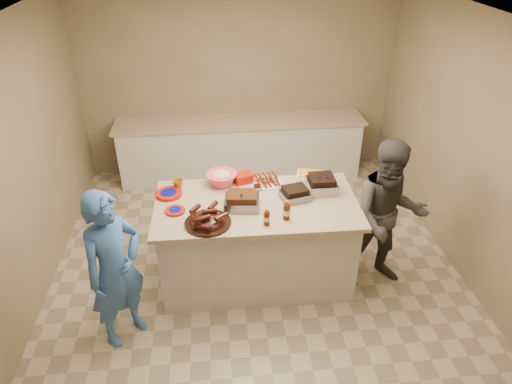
{
  "coord_description": "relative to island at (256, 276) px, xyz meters",
  "views": [
    {
      "loc": [
        -0.42,
        -3.94,
        3.44
      ],
      "look_at": [
        -0.01,
        -0.08,
        1.07
      ],
      "focal_mm": 32.0,
      "sensor_mm": 36.0,
      "label": 1
    }
  ],
  "objects": [
    {
      "name": "sauce_bowl",
      "position": [
        0.03,
        0.27,
        0.97
      ],
      "size": [
        0.13,
        0.04,
        0.13
      ],
      "primitive_type": "imported",
      "rotation": [
        0.0,
        0.0,
        -0.02
      ],
      "color": "silver",
      "rests_on": "island"
    },
    {
      "name": "plate_stack_large",
      "position": [
        -0.88,
        0.25,
        0.97
      ],
      "size": [
        0.28,
        0.28,
        0.03
      ],
      "primitive_type": "cylinder",
      "rotation": [
        0.0,
        0.0,
        -0.02
      ],
      "color": "#A91504",
      "rests_on": "island"
    },
    {
      "name": "plastic_cup",
      "position": [
        -0.79,
        0.36,
        0.97
      ],
      "size": [
        0.11,
        0.1,
        0.11
      ],
      "primitive_type": "imported",
      "rotation": [
        0.0,
        0.0,
        -0.02
      ],
      "color": "#995811",
      "rests_on": "island"
    },
    {
      "name": "brisket_tray",
      "position": [
        0.4,
        0.04,
        0.97
      ],
      "size": [
        0.32,
        0.29,
        0.08
      ],
      "primitive_type": "cube",
      "rotation": [
        0.0,
        0.0,
        0.24
      ],
      "color": "black",
      "rests_on": "island"
    },
    {
      "name": "rib_platter",
      "position": [
        -0.49,
        -0.31,
        0.97
      ],
      "size": [
        0.46,
        0.46,
        0.18
      ],
      "primitive_type": null,
      "rotation": [
        0.0,
        0.0,
        -0.05
      ],
      "color": "#3A110A",
      "rests_on": "island"
    },
    {
      "name": "room",
      "position": [
        0.01,
        0.13,
        0.0
      ],
      "size": [
        4.5,
        5.0,
        2.7
      ],
      "primitive_type": null,
      "color": "#8D7D5B",
      "rests_on": "ground"
    },
    {
      "name": "back_counter",
      "position": [
        0.01,
        2.33,
        0.45
      ],
      "size": [
        3.6,
        0.64,
        0.9
      ],
      "primitive_type": null,
      "color": "silver",
      "rests_on": "ground"
    },
    {
      "name": "guest_blue",
      "position": [
        -1.32,
        -0.66,
        0.0
      ],
      "size": [
        1.52,
        1.51,
        0.38
      ],
      "primitive_type": "imported",
      "rotation": [
        0.0,
        0.0,
        0.79
      ],
      "color": "#3A6ABB",
      "rests_on": "ground"
    },
    {
      "name": "mac_cheese_dish",
      "position": [
        0.63,
        0.42,
        0.97
      ],
      "size": [
        0.34,
        0.29,
        0.08
      ],
      "primitive_type": "cube",
      "rotation": [
        0.0,
        0.0,
        -0.27
      ],
      "color": "#F3A624",
      "rests_on": "island"
    },
    {
      "name": "plate_stack_small",
      "position": [
        -0.8,
        -0.07,
        0.97
      ],
      "size": [
        0.19,
        0.19,
        0.03
      ],
      "primitive_type": "cylinder",
      "rotation": [
        0.0,
        0.0,
        -0.02
      ],
      "color": "#A91504",
      "rests_on": "island"
    },
    {
      "name": "basket_stack",
      "position": [
        -0.1,
        0.44,
        0.97
      ],
      "size": [
        0.23,
        0.2,
        0.1
      ],
      "primitive_type": "cube",
      "rotation": [
        0.0,
        0.0,
        0.32
      ],
      "color": "#A91504",
      "rests_on": "island"
    },
    {
      "name": "pulled_pork_tray",
      "position": [
        -0.15,
        -0.06,
        0.97
      ],
      "size": [
        0.36,
        0.29,
        0.1
      ],
      "primitive_type": "cube",
      "rotation": [
        0.0,
        0.0,
        -0.11
      ],
      "color": "#47230F",
      "rests_on": "island"
    },
    {
      "name": "bbq_bottle_b",
      "position": [
        0.25,
        -0.31,
        0.97
      ],
      "size": [
        0.07,
        0.07,
        0.2
      ],
      "primitive_type": "cylinder",
      "rotation": [
        0.0,
        0.0,
        -0.02
      ],
      "color": "#3E1809",
      "rests_on": "island"
    },
    {
      "name": "coleslaw_bowl",
      "position": [
        -0.33,
        0.41,
        0.97
      ],
      "size": [
        0.34,
        0.34,
        0.23
      ],
      "primitive_type": null,
      "rotation": [
        0.0,
        0.0,
        -0.02
      ],
      "color": "#DD405D",
      "rests_on": "island"
    },
    {
      "name": "bbq_bottle_a",
      "position": [
        0.06,
        -0.38,
        0.97
      ],
      "size": [
        0.06,
        0.06,
        0.17
      ],
      "primitive_type": "cylinder",
      "rotation": [
        0.0,
        0.0,
        -0.02
      ],
      "color": "#3E1809",
      "rests_on": "island"
    },
    {
      "name": "mustard_bottle",
      "position": [
        -0.24,
        0.11,
        0.97
      ],
      "size": [
        0.05,
        0.05,
        0.13
      ],
      "primitive_type": "cylinder",
      "rotation": [
        0.0,
        0.0,
        -0.02
      ],
      "color": "yellow",
      "rests_on": "island"
    },
    {
      "name": "island",
      "position": [
        0.0,
        0.0,
        0.0
      ],
      "size": [
        2.06,
        1.11,
        0.97
      ],
      "primitive_type": null,
      "rotation": [
        0.0,
        0.0,
        -0.02
      ],
      "color": "silver",
      "rests_on": "ground"
    },
    {
      "name": "guest_gray",
      "position": [
        1.32,
        -0.16,
        0.0
      ],
      "size": [
        0.96,
        1.72,
        0.62
      ],
      "primitive_type": "imported",
      "rotation": [
        0.0,
        0.0,
        -0.1
      ],
      "color": "#43403C",
      "rests_on": "ground"
    },
    {
      "name": "sausage_plate",
      "position": [
        0.15,
        0.38,
        0.97
      ],
      "size": [
        0.37,
        0.37,
        0.05
      ],
      "primitive_type": "cylinder",
      "rotation": [
        0.0,
        0.0,
        0.24
      ],
      "color": "silver",
      "rests_on": "island"
    },
    {
      "name": "roasting_pan",
      "position": [
        0.7,
        0.17,
        0.97
      ],
      "size": [
        0.29,
        0.29,
        0.12
      ],
      "primitive_type": "cube",
      "rotation": [
        0.0,
        0.0,
        -0.01
      ],
      "color": "gray",
      "rests_on": "island"
    }
  ]
}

